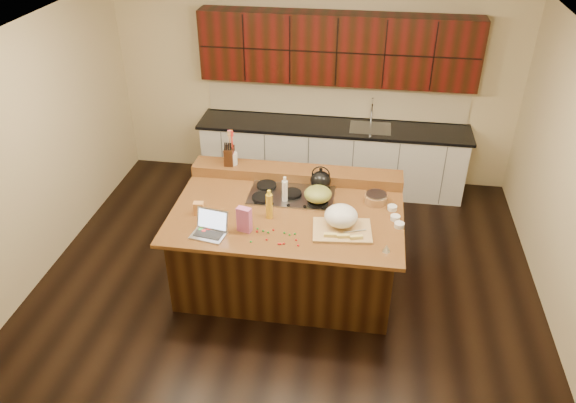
# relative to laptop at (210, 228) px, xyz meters

# --- Properties ---
(room) EXTENTS (5.52, 5.02, 2.72)m
(room) POSITION_rel_laptop_xyz_m (0.68, 0.51, 0.37)
(room) COLOR black
(room) RESTS_ON ground
(island) EXTENTS (2.40, 1.60, 0.92)m
(island) POSITION_rel_laptop_xyz_m (0.68, 0.51, -0.52)
(island) COLOR black
(island) RESTS_ON ground
(back_ledge) EXTENTS (2.40, 0.30, 0.12)m
(back_ledge) POSITION_rel_laptop_xyz_m (0.68, 1.21, -0.00)
(back_ledge) COLOR black
(back_ledge) RESTS_ON island
(cooktop) EXTENTS (0.92, 0.52, 0.05)m
(cooktop) POSITION_rel_laptop_xyz_m (0.68, 0.81, -0.05)
(cooktop) COLOR gray
(cooktop) RESTS_ON island
(back_counter) EXTENTS (3.70, 0.66, 2.40)m
(back_counter) POSITION_rel_laptop_xyz_m (0.98, 2.74, 0.00)
(back_counter) COLOR silver
(back_counter) RESTS_ON ground
(kettle) EXTENTS (0.29, 0.29, 0.20)m
(kettle) POSITION_rel_laptop_xyz_m (0.98, 0.94, 0.09)
(kettle) COLOR black
(kettle) RESTS_ON cooktop
(green_bowl) EXTENTS (0.30, 0.30, 0.16)m
(green_bowl) POSITION_rel_laptop_xyz_m (0.98, 0.68, 0.06)
(green_bowl) COLOR olive
(green_bowl) RESTS_ON cooktop
(laptop) EXTENTS (0.36, 0.31, 0.23)m
(laptop) POSITION_rel_laptop_xyz_m (0.00, 0.00, 0.00)
(laptop) COLOR #B7B7BC
(laptop) RESTS_ON island
(oil_bottle) EXTENTS (0.09, 0.09, 0.27)m
(oil_bottle) POSITION_rel_laptop_xyz_m (0.52, 0.36, 0.07)
(oil_bottle) COLOR gold
(oil_bottle) RESTS_ON island
(vinegar_bottle) EXTENTS (0.08, 0.08, 0.25)m
(vinegar_bottle) POSITION_rel_laptop_xyz_m (0.63, 0.69, 0.06)
(vinegar_bottle) COLOR silver
(vinegar_bottle) RESTS_ON island
(wooden_tray) EXTENTS (0.61, 0.49, 0.23)m
(wooden_tray) POSITION_rel_laptop_xyz_m (1.26, 0.28, 0.04)
(wooden_tray) COLOR tan
(wooden_tray) RESTS_ON island
(ramekin_a) EXTENTS (0.12, 0.12, 0.04)m
(ramekin_a) POSITION_rel_laptop_xyz_m (1.79, 0.51, -0.04)
(ramekin_a) COLOR white
(ramekin_a) RESTS_ON island
(ramekin_b) EXTENTS (0.12, 0.12, 0.04)m
(ramekin_b) POSITION_rel_laptop_xyz_m (1.83, 0.39, -0.04)
(ramekin_b) COLOR white
(ramekin_b) RESTS_ON island
(ramekin_c) EXTENTS (0.12, 0.12, 0.04)m
(ramekin_c) POSITION_rel_laptop_xyz_m (1.76, 0.70, -0.04)
(ramekin_c) COLOR white
(ramekin_c) RESTS_ON island
(strainer_bowl) EXTENTS (0.27, 0.27, 0.09)m
(strainer_bowl) POSITION_rel_laptop_xyz_m (1.59, 0.81, -0.02)
(strainer_bowl) COLOR #996B3F
(strainer_bowl) RESTS_ON island
(kitchen_timer) EXTENTS (0.11, 0.11, 0.07)m
(kitchen_timer) POSITION_rel_laptop_xyz_m (1.71, -0.04, -0.03)
(kitchen_timer) COLOR silver
(kitchen_timer) RESTS_ON island
(pink_bag) EXTENTS (0.15, 0.11, 0.26)m
(pink_bag) POSITION_rel_laptop_xyz_m (0.32, 0.09, 0.07)
(pink_bag) COLOR #C25B97
(pink_bag) RESTS_ON island
(candy_plate) EXTENTS (0.20, 0.20, 0.01)m
(candy_plate) POSITION_rel_laptop_xyz_m (-0.07, 0.04, -0.05)
(candy_plate) COLOR white
(candy_plate) RESTS_ON island
(package_box) EXTENTS (0.11, 0.08, 0.14)m
(package_box) POSITION_rel_laptop_xyz_m (-0.20, 0.30, 0.01)
(package_box) COLOR #D08C49
(package_box) RESTS_ON island
(utensil_crock) EXTENTS (0.14, 0.14, 0.14)m
(utensil_crock) POSITION_rel_laptop_xyz_m (-0.07, 1.21, 0.13)
(utensil_crock) COLOR white
(utensil_crock) RESTS_ON back_ledge
(knife_block) EXTENTS (0.11, 0.18, 0.21)m
(knife_block) POSITION_rel_laptop_xyz_m (-0.10, 1.21, 0.16)
(knife_block) COLOR black
(knife_block) RESTS_ON back_ledge
(gumdrop_0) EXTENTS (0.02, 0.02, 0.02)m
(gumdrop_0) POSITION_rel_laptop_xyz_m (0.69, -0.09, -0.05)
(gumdrop_0) COLOR red
(gumdrop_0) RESTS_ON island
(gumdrop_1) EXTENTS (0.02, 0.02, 0.02)m
(gumdrop_1) POSITION_rel_laptop_xyz_m (0.77, 0.08, -0.05)
(gumdrop_1) COLOR #198C26
(gumdrop_1) RESTS_ON island
(gumdrop_2) EXTENTS (0.02, 0.02, 0.02)m
(gumdrop_2) POSITION_rel_laptop_xyz_m (0.45, 0.08, -0.05)
(gumdrop_2) COLOR red
(gumdrop_2) RESTS_ON island
(gumdrop_3) EXTENTS (0.02, 0.02, 0.02)m
(gumdrop_3) POSITION_rel_laptop_xyz_m (0.56, 0.08, -0.05)
(gumdrop_3) COLOR #198C26
(gumdrop_3) RESTS_ON island
(gumdrop_4) EXTENTS (0.02, 0.02, 0.02)m
(gumdrop_4) POSITION_rel_laptop_xyz_m (0.74, -0.08, -0.05)
(gumdrop_4) COLOR red
(gumdrop_4) RESTS_ON island
(gumdrop_5) EXTENTS (0.02, 0.02, 0.02)m
(gumdrop_5) POSITION_rel_laptop_xyz_m (0.42, -0.10, -0.05)
(gumdrop_5) COLOR #198C26
(gumdrop_5) RESTS_ON island
(gumdrop_6) EXTENTS (0.02, 0.02, 0.02)m
(gumdrop_6) POSITION_rel_laptop_xyz_m (0.60, 0.13, -0.05)
(gumdrop_6) COLOR red
(gumdrop_6) RESTS_ON island
(gumdrop_7) EXTENTS (0.02, 0.02, 0.02)m
(gumdrop_7) POSITION_rel_laptop_xyz_m (0.44, 0.13, -0.05)
(gumdrop_7) COLOR #198C26
(gumdrop_7) RESTS_ON island
(gumdrop_8) EXTENTS (0.02, 0.02, 0.02)m
(gumdrop_8) POSITION_rel_laptop_xyz_m (0.85, -0.00, -0.05)
(gumdrop_8) COLOR red
(gumdrop_8) RESTS_ON island
(gumdrop_9) EXTENTS (0.02, 0.02, 0.02)m
(gumdrop_9) POSITION_rel_laptop_xyz_m (0.72, 0.10, -0.05)
(gumdrop_9) COLOR #198C26
(gumdrop_9) RESTS_ON island
(gumdrop_10) EXTENTS (0.02, 0.02, 0.02)m
(gumdrop_10) POSITION_rel_laptop_xyz_m (0.71, -0.09, -0.05)
(gumdrop_10) COLOR red
(gumdrop_10) RESTS_ON island
(gumdrop_11) EXTENTS (0.02, 0.02, 0.02)m
(gumdrop_11) POSITION_rel_laptop_xyz_m (0.82, 0.10, -0.05)
(gumdrop_11) COLOR #198C26
(gumdrop_11) RESTS_ON island
(gumdrop_12) EXTENTS (0.02, 0.02, 0.02)m
(gumdrop_12) POSITION_rel_laptop_xyz_m (0.88, -0.08, -0.05)
(gumdrop_12) COLOR red
(gumdrop_12) RESTS_ON island
(gumdrop_13) EXTENTS (0.02, 0.02, 0.02)m
(gumdrop_13) POSITION_rel_laptop_xyz_m (0.51, 0.10, -0.05)
(gumdrop_13) COLOR #198C26
(gumdrop_13) RESTS_ON island
(gumdrop_14) EXTENTS (0.02, 0.02, 0.02)m
(gumdrop_14) POSITION_rel_laptop_xyz_m (0.57, -0.04, -0.05)
(gumdrop_14) COLOR red
(gumdrop_14) RESTS_ON island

